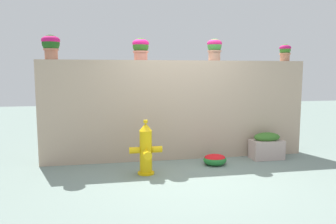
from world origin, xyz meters
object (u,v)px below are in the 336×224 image
potted_plant_0 (51,44)px  flower_bush_left (215,159)px  potted_plant_1 (141,47)px  fire_hydrant (146,150)px  potted_plant_2 (214,48)px  potted_plant_3 (285,51)px  planter_box (267,146)px

potted_plant_0 → flower_bush_left: potted_plant_0 is taller
potted_plant_0 → potted_plant_1: bearing=2.3°
flower_bush_left → fire_hydrant: bearing=-167.1°
potted_plant_2 → flower_bush_left: potted_plant_2 is taller
potted_plant_2 → flower_bush_left: (-0.17, -0.63, -2.04)m
potted_plant_0 → potted_plant_3: (4.53, 0.06, -0.06)m
potted_plant_0 → potted_plant_2: (3.02, 0.04, -0.01)m
potted_plant_2 → flower_bush_left: size_ratio=1.00×
potted_plant_1 → fire_hydrant: potted_plant_1 is taller
potted_plant_0 → potted_plant_1: 1.59m
potted_plant_2 → planter_box: 2.17m
potted_plant_1 → potted_plant_2: (1.43, -0.03, 0.01)m
potted_plant_0 → potted_plant_3: size_ratio=1.27×
fire_hydrant → potted_plant_0: bearing=150.3°
potted_plant_1 → potted_plant_3: 2.95m
planter_box → potted_plant_2: bearing=156.9°
fire_hydrant → potted_plant_2: bearing=32.2°
potted_plant_1 → potted_plant_0: bearing=-177.7°
potted_plant_0 → fire_hydrant: bearing=-29.7°
fire_hydrant → planter_box: bearing=12.0°
potted_plant_3 → flower_bush_left: (-1.69, -0.65, -1.99)m
potted_plant_0 → potted_plant_1: size_ratio=1.06×
potted_plant_0 → planter_box: 4.42m
potted_plant_2 → potted_plant_3: 1.52m
potted_plant_0 → potted_plant_1: (1.59, 0.06, -0.02)m
potted_plant_1 → potted_plant_2: 1.43m
potted_plant_0 → fire_hydrant: size_ratio=0.48×
potted_plant_1 → planter_box: (2.39, -0.43, -1.89)m
potted_plant_2 → flower_bush_left: 2.14m
potted_plant_1 → potted_plant_3: potted_plant_1 is taller
flower_bush_left → potted_plant_2: bearing=74.8°
potted_plant_1 → potted_plant_2: size_ratio=0.97×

